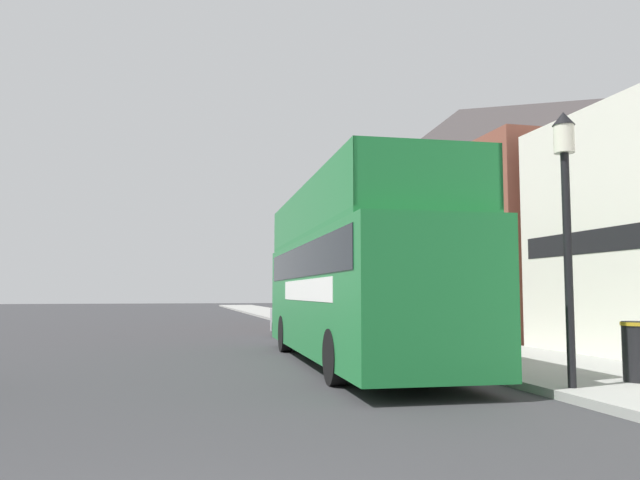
% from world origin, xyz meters
% --- Properties ---
extents(ground_plane, '(144.00, 144.00, 0.00)m').
position_xyz_m(ground_plane, '(0.00, 21.00, 0.00)').
color(ground_plane, '#333335').
extents(sidewalk, '(3.88, 108.00, 0.14)m').
position_xyz_m(sidewalk, '(7.85, 18.00, 0.07)').
color(sidewalk, '#999993').
rests_on(sidewalk, ground_plane).
extents(brick_terrace_rear, '(6.00, 18.19, 9.87)m').
position_xyz_m(brick_terrace_rear, '(12.79, 21.81, 4.94)').
color(brick_terrace_rear, brown).
rests_on(brick_terrace_rear, ground_plane).
extents(tour_bus, '(2.85, 10.56, 3.97)m').
position_xyz_m(tour_bus, '(4.28, 10.17, 1.80)').
color(tour_bus, '#1E7A38').
rests_on(tour_bus, ground_plane).
extents(parked_car_ahead_of_bus, '(1.86, 4.42, 1.49)m').
position_xyz_m(parked_car_ahead_of_bus, '(4.82, 17.60, 0.71)').
color(parked_car_ahead_of_bus, '#9E9EA3').
rests_on(parked_car_ahead_of_bus, ground_plane).
extents(lamp_post_nearest, '(0.35, 0.35, 4.36)m').
position_xyz_m(lamp_post_nearest, '(6.32, 5.06, 3.17)').
color(lamp_post_nearest, black).
rests_on(lamp_post_nearest, sidewalk).
extents(lamp_post_second, '(0.35, 0.35, 5.10)m').
position_xyz_m(lamp_post_second, '(6.53, 14.45, 3.63)').
color(lamp_post_second, black).
rests_on(lamp_post_second, sidewalk).
extents(litter_bin, '(0.48, 0.48, 0.99)m').
position_xyz_m(litter_bin, '(7.77, 5.38, 0.67)').
color(litter_bin, black).
rests_on(litter_bin, sidewalk).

